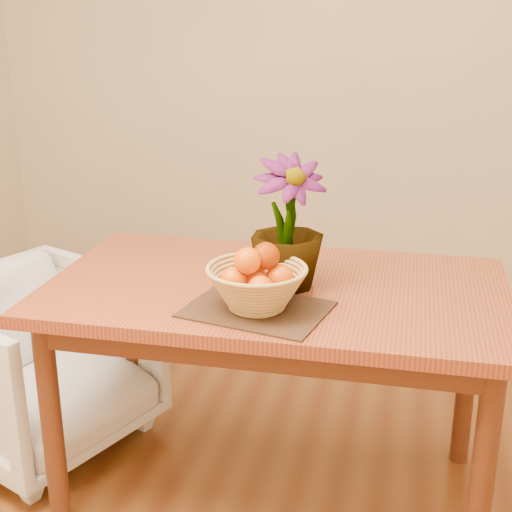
% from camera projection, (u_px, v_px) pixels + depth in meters
% --- Properties ---
extents(wall_back, '(4.00, 0.02, 2.70)m').
position_uv_depth(wall_back, '(347.00, 50.00, 3.79)').
color(wall_back, beige).
rests_on(wall_back, floor).
extents(table, '(1.40, 0.80, 0.75)m').
position_uv_depth(table, '(276.00, 311.00, 2.21)').
color(table, brown).
rests_on(table, floor).
extents(placemat, '(0.43, 0.36, 0.01)m').
position_uv_depth(placemat, '(257.00, 309.00, 1.99)').
color(placemat, '#332012').
rests_on(placemat, table).
extents(wicker_basket, '(0.28, 0.28, 0.12)m').
position_uv_depth(wicker_basket, '(257.00, 289.00, 1.97)').
color(wicker_basket, tan).
rests_on(wicker_basket, placemat).
extents(orange_pile, '(0.20, 0.19, 0.14)m').
position_uv_depth(orange_pile, '(258.00, 271.00, 1.96)').
color(orange_pile, '#D34803').
rests_on(orange_pile, wicker_basket).
extents(potted_plant, '(0.30, 0.30, 0.40)m').
position_uv_depth(potted_plant, '(288.00, 223.00, 2.11)').
color(potted_plant, '#144915').
rests_on(potted_plant, table).
extents(armchair, '(0.86, 0.89, 0.71)m').
position_uv_depth(armchair, '(38.00, 354.00, 2.61)').
color(armchair, '#7F6C57').
rests_on(armchair, floor).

